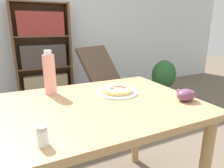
% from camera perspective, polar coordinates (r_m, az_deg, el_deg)
% --- Properties ---
extents(wall_back, '(8.00, 0.05, 2.60)m').
position_cam_1_polar(wall_back, '(3.57, -20.71, 17.34)').
color(wall_back, silver).
rests_on(wall_back, ground_plane).
extents(dining_table, '(1.16, 0.81, 0.76)m').
position_cam_1_polar(dining_table, '(1.12, -6.05, -10.80)').
color(dining_table, tan).
rests_on(dining_table, ground_plane).
extents(pizza_on_plate, '(0.25, 0.25, 0.04)m').
position_cam_1_polar(pizza_on_plate, '(1.24, 1.43, -1.97)').
color(pizza_on_plate, white).
rests_on(pizza_on_plate, dining_table).
extents(grape_bunch, '(0.11, 0.10, 0.07)m').
position_cam_1_polar(grape_bunch, '(1.18, 20.33, -2.92)').
color(grape_bunch, '#6B3856').
rests_on(grape_bunch, dining_table).
extents(drink_bottle, '(0.07, 0.07, 0.27)m').
position_cam_1_polar(drink_bottle, '(1.25, -17.42, 2.78)').
color(drink_bottle, pink).
rests_on(drink_bottle, dining_table).
extents(salt_shaker, '(0.04, 0.04, 0.07)m').
position_cam_1_polar(salt_shaker, '(0.75, -19.24, -13.84)').
color(salt_shaker, white).
rests_on(salt_shaker, dining_table).
extents(lounge_chair_far, '(0.81, 0.93, 0.88)m').
position_cam_1_polar(lounge_chair_far, '(2.89, -1.07, -1.50)').
color(lounge_chair_far, slate).
rests_on(lounge_chair_far, ground_plane).
extents(bookshelf, '(0.88, 0.26, 1.53)m').
position_cam_1_polar(bookshelf, '(3.44, -18.99, 7.93)').
color(bookshelf, brown).
rests_on(bookshelf, ground_plane).
extents(potted_plant_floor, '(0.42, 0.36, 0.63)m').
position_cam_1_polar(potted_plant_floor, '(3.47, 14.52, 1.67)').
color(potted_plant_floor, '#70665B').
rests_on(potted_plant_floor, ground_plane).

